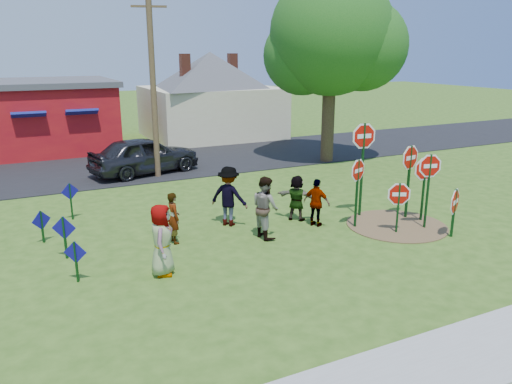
# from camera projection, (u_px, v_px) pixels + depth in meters

# --- Properties ---
(ground) EXTENTS (120.00, 120.00, 0.00)m
(ground) POSITION_uv_depth(u_px,v_px,m) (259.00, 238.00, 15.11)
(ground) COLOR #335518
(ground) RESTS_ON ground
(sidewalk) EXTENTS (22.00, 1.80, 0.08)m
(sidewalk) POSITION_uv_depth(u_px,v_px,m) (438.00, 367.00, 8.89)
(sidewalk) COLOR #9E9E99
(sidewalk) RESTS_ON ground
(road) EXTENTS (120.00, 7.50, 0.04)m
(road) POSITION_uv_depth(u_px,v_px,m) (157.00, 163.00, 25.04)
(road) COLOR black
(road) RESTS_ON ground
(dirt_patch) EXTENTS (3.20, 3.20, 0.03)m
(dirt_patch) POSITION_uv_depth(u_px,v_px,m) (396.00, 225.00, 16.16)
(dirt_patch) COLOR brown
(dirt_patch) RESTS_ON ground
(red_building) EXTENTS (9.40, 7.69, 3.90)m
(red_building) POSITION_uv_depth(u_px,v_px,m) (27.00, 116.00, 27.77)
(red_building) COLOR maroon
(red_building) RESTS_ON ground
(cream_house) EXTENTS (9.40, 9.40, 6.50)m
(cream_house) POSITION_uv_depth(u_px,v_px,m) (211.00, 92.00, 32.19)
(cream_house) COLOR beige
(cream_house) RESTS_ON ground
(stop_sign_a) EXTENTS (0.85, 0.46, 1.73)m
(stop_sign_a) POSITION_uv_depth(u_px,v_px,m) (399.00, 198.00, 15.23)
(stop_sign_a) COLOR #0F3915
(stop_sign_a) RESTS_ON ground
(stop_sign_b) EXTENTS (1.15, 0.16, 3.34)m
(stop_sign_b) POSITION_uv_depth(u_px,v_px,m) (363.00, 146.00, 16.47)
(stop_sign_b) COLOR #0F3915
(stop_sign_b) RESTS_ON ground
(stop_sign_c) EXTENTS (0.96, 0.31, 2.54)m
(stop_sign_c) POSITION_uv_depth(u_px,v_px,m) (429.00, 174.00, 15.45)
(stop_sign_c) COLOR #0F3915
(stop_sign_c) RESTS_ON ground
(stop_sign_d) EXTENTS (1.09, 0.26, 2.64)m
(stop_sign_d) POSITION_uv_depth(u_px,v_px,m) (410.00, 164.00, 16.42)
(stop_sign_d) COLOR #0F3915
(stop_sign_d) RESTS_ON ground
(stop_sign_e) EXTENTS (0.96, 0.50, 1.65)m
(stop_sign_e) POSITION_uv_depth(u_px,v_px,m) (455.00, 204.00, 14.93)
(stop_sign_e) COLOR #0F3915
(stop_sign_e) RESTS_ON ground
(stop_sign_f) EXTENTS (1.01, 0.27, 2.29)m
(stop_sign_f) POSITION_uv_depth(u_px,v_px,m) (425.00, 174.00, 16.20)
(stop_sign_f) COLOR #0F3915
(stop_sign_f) RESTS_ON ground
(stop_sign_g) EXTENTS (0.91, 0.36, 2.36)m
(stop_sign_g) POSITION_uv_depth(u_px,v_px,m) (358.00, 178.00, 15.58)
(stop_sign_g) COLOR #0F3915
(stop_sign_g) RESTS_ON ground
(blue_diamond_a) EXTENTS (0.50, 0.31, 1.07)m
(blue_diamond_a) POSITION_uv_depth(u_px,v_px,m) (76.00, 257.00, 12.06)
(blue_diamond_a) COLOR #0F3915
(blue_diamond_a) RESTS_ON ground
(blue_diamond_b) EXTENTS (0.59, 0.33, 1.21)m
(blue_diamond_b) POSITION_uv_depth(u_px,v_px,m) (64.00, 233.00, 13.42)
(blue_diamond_b) COLOR #0F3915
(blue_diamond_b) RESTS_ON ground
(blue_diamond_c) EXTENTS (0.54, 0.29, 0.99)m
(blue_diamond_c) POSITION_uv_depth(u_px,v_px,m) (42.00, 223.00, 14.59)
(blue_diamond_c) COLOR #0F3915
(blue_diamond_c) RESTS_ON ground
(blue_diamond_d) EXTENTS (0.57, 0.15, 1.27)m
(blue_diamond_d) POSITION_uv_depth(u_px,v_px,m) (70.00, 197.00, 16.54)
(blue_diamond_d) COLOR #0F3915
(blue_diamond_d) RESTS_ON ground
(person_a) EXTENTS (0.90, 1.06, 1.85)m
(person_a) POSITION_uv_depth(u_px,v_px,m) (162.00, 240.00, 12.42)
(person_a) COLOR #3E428E
(person_a) RESTS_ON ground
(person_b) EXTENTS (0.38, 0.57, 1.53)m
(person_b) POSITION_uv_depth(u_px,v_px,m) (174.00, 218.00, 14.54)
(person_b) COLOR #286E66
(person_b) RESTS_ON ground
(person_c) EXTENTS (0.80, 0.98, 1.89)m
(person_c) POSITION_uv_depth(u_px,v_px,m) (265.00, 207.00, 14.95)
(person_c) COLOR brown
(person_c) RESTS_ON ground
(person_d) EXTENTS (1.37, 1.42, 1.94)m
(person_d) POSITION_uv_depth(u_px,v_px,m) (229.00, 196.00, 15.98)
(person_d) COLOR #313236
(person_d) RESTS_ON ground
(person_e) EXTENTS (0.79, 0.98, 1.56)m
(person_e) POSITION_uv_depth(u_px,v_px,m) (317.00, 203.00, 15.94)
(person_e) COLOR #412D51
(person_e) RESTS_ON ground
(person_f) EXTENTS (1.32, 1.34, 1.54)m
(person_f) POSITION_uv_depth(u_px,v_px,m) (297.00, 198.00, 16.51)
(person_f) COLOR #1E4E2A
(person_f) RESTS_ON ground
(suv) EXTENTS (5.30, 3.09, 1.69)m
(suv) POSITION_uv_depth(u_px,v_px,m) (145.00, 155.00, 22.72)
(suv) COLOR #323137
(suv) RESTS_ON road
(utility_pole) EXTENTS (1.95, 0.72, 8.22)m
(utility_pole) POSITION_uv_depth(u_px,v_px,m) (153.00, 78.00, 21.22)
(utility_pole) COLOR #4C3823
(utility_pole) RESTS_ON ground
(leafy_tree) EXTENTS (6.49, 5.92, 9.22)m
(leafy_tree) POSITION_uv_depth(u_px,v_px,m) (334.00, 40.00, 23.99)
(leafy_tree) COLOR #382819
(leafy_tree) RESTS_ON ground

